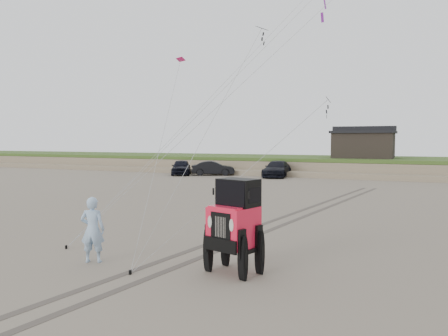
# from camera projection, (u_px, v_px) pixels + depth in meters

# --- Properties ---
(ground) EXTENTS (160.00, 160.00, 0.00)m
(ground) POSITION_uv_depth(u_px,v_px,m) (157.00, 256.00, 13.57)
(ground) COLOR #6B6054
(ground) RESTS_ON ground
(dune_ridge) EXTENTS (160.00, 14.25, 1.73)m
(dune_ridge) POSITION_uv_depth(u_px,v_px,m) (345.00, 166.00, 47.68)
(dune_ridge) COLOR #7A6B54
(dune_ridge) RESTS_ON ground
(cabin) EXTENTS (6.40, 5.40, 3.35)m
(cabin) POSITION_uv_depth(u_px,v_px,m) (364.00, 144.00, 46.26)
(cabin) COLOR black
(cabin) RESTS_ON dune_ridge
(truck_a) EXTENTS (3.72, 4.99, 1.58)m
(truck_a) POSITION_uv_depth(u_px,v_px,m) (181.00, 167.00, 45.54)
(truck_a) COLOR black
(truck_a) RESTS_ON ground
(truck_b) EXTENTS (4.64, 3.19, 1.45)m
(truck_b) POSITION_uv_depth(u_px,v_px,m) (213.00, 168.00, 44.76)
(truck_b) COLOR black
(truck_b) RESTS_ON ground
(truck_c) EXTENTS (2.73, 5.58, 1.56)m
(truck_c) POSITION_uv_depth(u_px,v_px,m) (277.00, 169.00, 42.78)
(truck_c) COLOR black
(truck_c) RESTS_ON ground
(jeep) EXTENTS (3.82, 5.94, 2.05)m
(jeep) POSITION_uv_depth(u_px,v_px,m) (234.00, 236.00, 11.78)
(jeep) COLOR #FA1C3D
(jeep) RESTS_ON ground
(man) EXTENTS (0.83, 0.70, 1.95)m
(man) POSITION_uv_depth(u_px,v_px,m) (93.00, 230.00, 12.83)
(man) COLOR #91C2E0
(man) RESTS_ON ground
(kite_flock) EXTENTS (9.22, 9.79, 7.30)m
(kite_flock) POSITION_uv_depth(u_px,v_px,m) (310.00, 0.00, 21.08)
(kite_flock) COLOR orange
(kite_flock) RESTS_ON ground
(stake_main) EXTENTS (0.08, 0.08, 0.12)m
(stake_main) POSITION_uv_depth(u_px,v_px,m) (66.00, 247.00, 14.47)
(stake_main) COLOR black
(stake_main) RESTS_ON ground
(stake_aux) EXTENTS (0.08, 0.08, 0.12)m
(stake_aux) POSITION_uv_depth(u_px,v_px,m) (130.00, 272.00, 11.71)
(stake_aux) COLOR black
(stake_aux) RESTS_ON ground
(tire_tracks) EXTENTS (5.22, 29.74, 0.01)m
(tire_tracks) POSITION_uv_depth(u_px,v_px,m) (289.00, 219.00, 20.05)
(tire_tracks) COLOR #4C443D
(tire_tracks) RESTS_ON ground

